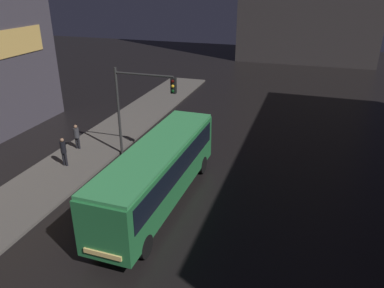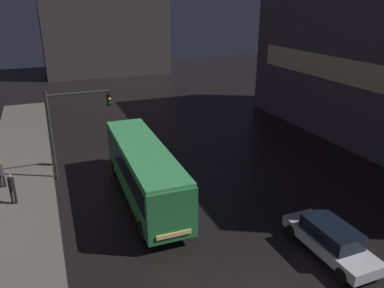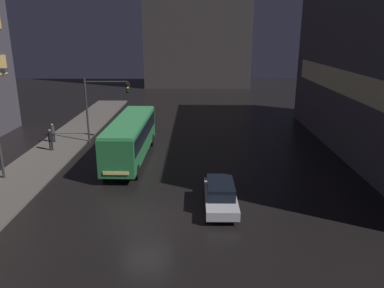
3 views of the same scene
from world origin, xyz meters
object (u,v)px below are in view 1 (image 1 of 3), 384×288
Objects in this scene: pedestrian_near at (63,150)px; bus_near at (158,169)px; pedestrian_mid at (77,135)px; traffic_light_main at (139,98)px.

bus_near is at bearing -18.76° from pedestrian_near.
pedestrian_near reaches higher than pedestrian_mid.
bus_near is at bearing -55.81° from traffic_light_main.
pedestrian_mid is at bearing -176.11° from traffic_light_main.
pedestrian_mid is at bearing 102.97° from pedestrian_near.
pedestrian_mid is at bearing -28.32° from bus_near.
pedestrian_near is at bearing -14.30° from bus_near.
pedestrian_near is (-6.86, 1.88, -0.79)m from bus_near.
bus_near is 6.39× the size of pedestrian_mid.
traffic_light_main is at bearing -54.82° from bus_near.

